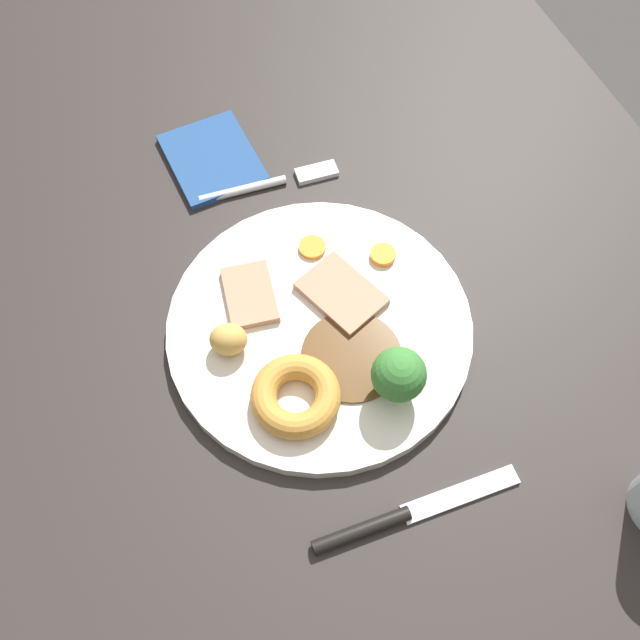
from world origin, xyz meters
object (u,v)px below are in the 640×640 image
at_px(roast_potato_left, 228,339).
at_px(meat_slice_main, 250,295).
at_px(fork, 274,182).
at_px(carrot_coin_back, 312,247).
at_px(knife, 399,517).
at_px(folded_napkin, 212,159).
at_px(carrot_coin_front, 383,255).
at_px(broccoli_floret, 399,375).
at_px(meat_slice_under, 341,293).
at_px(yorkshire_pudding, 296,396).
at_px(dinner_plate, 320,329).

bearing_deg(roast_potato_left, meat_slice_main, 141.87).
bearing_deg(meat_slice_main, fork, 151.72).
height_order(roast_potato_left, fork, roast_potato_left).
bearing_deg(carrot_coin_back, roast_potato_left, -56.09).
distance_m(knife, folded_napkin, 0.43).
xyz_separation_m(carrot_coin_front, broccoli_floret, (0.14, -0.05, 0.03)).
height_order(meat_slice_under, carrot_coin_back, meat_slice_under).
height_order(carrot_coin_back, knife, carrot_coin_back).
distance_m(yorkshire_pudding, folded_napkin, 0.31).
height_order(carrot_coin_front, fork, carrot_coin_front).
distance_m(roast_potato_left, folded_napkin, 0.24).
xyz_separation_m(fork, folded_napkin, (-0.06, -0.05, 0.00)).
distance_m(meat_slice_main, yorkshire_pudding, 0.12).
height_order(broccoli_floret, fork, broccoli_floret).
height_order(broccoli_floret, folded_napkin, broccoli_floret).
distance_m(carrot_coin_back, broccoli_floret, 0.17).
xyz_separation_m(fork, knife, (0.37, -0.02, 0.00)).
distance_m(meat_slice_main, fork, 0.15).
relative_size(dinner_plate, roast_potato_left, 8.35).
bearing_deg(meat_slice_main, meat_slice_under, 69.37).
relative_size(meat_slice_main, roast_potato_left, 1.95).
xyz_separation_m(carrot_coin_back, knife, (0.27, -0.03, -0.01)).
xyz_separation_m(meat_slice_main, roast_potato_left, (0.04, -0.03, 0.01)).
relative_size(yorkshire_pudding, carrot_coin_back, 2.96).
relative_size(meat_slice_under, folded_napkin, 0.70).
bearing_deg(folded_napkin, meat_slice_main, -6.10).
xyz_separation_m(meat_slice_main, knife, (0.24, 0.05, -0.01)).
bearing_deg(meat_slice_under, meat_slice_main, -110.63).
relative_size(fork, folded_napkin, 1.39).
height_order(meat_slice_under, broccoli_floret, broccoli_floret).
distance_m(meat_slice_under, yorkshire_pudding, 0.12).
bearing_deg(meat_slice_under, dinner_plate, -53.92).
height_order(carrot_coin_back, fork, carrot_coin_back).
distance_m(meat_slice_main, broccoli_floret, 0.17).
relative_size(roast_potato_left, carrot_coin_back, 1.28).
xyz_separation_m(carrot_coin_back, broccoli_floret, (0.17, 0.01, 0.03)).
bearing_deg(folded_napkin, broccoli_floret, 11.75).
height_order(dinner_plate, carrot_coin_front, carrot_coin_front).
height_order(carrot_coin_front, carrot_coin_back, carrot_coin_front).
bearing_deg(broccoli_floret, yorkshire_pudding, -105.15).
relative_size(dinner_plate, carrot_coin_front, 11.26).
xyz_separation_m(roast_potato_left, knife, (0.20, 0.08, -0.02)).
bearing_deg(meat_slice_main, carrot_coin_back, 111.64).
bearing_deg(roast_potato_left, knife, 22.32).
distance_m(yorkshire_pudding, carrot_coin_back, 0.16).
distance_m(broccoli_floret, knife, 0.12).
distance_m(carrot_coin_back, fork, 0.10).
bearing_deg(meat_slice_main, broccoli_floret, 32.28).
height_order(yorkshire_pudding, fork, yorkshire_pudding).
relative_size(dinner_plate, meat_slice_main, 4.28).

